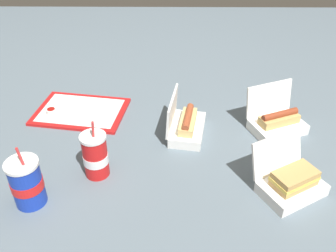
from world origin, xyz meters
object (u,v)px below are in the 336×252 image
soda_cup_right (27,183)px  clamshell_hotdog_front (277,121)px  ketchup_cup (51,111)px  plastic_fork (79,103)px  clamshell_hotdog_left (186,125)px  food_tray (81,111)px  soda_cup_front (95,156)px  clamshell_sandwich_back (291,182)px

soda_cup_right → clamshell_hotdog_front: bearing=24.8°
ketchup_cup → plastic_fork: (0.09, 0.08, -0.01)m
ketchup_cup → clamshell_hotdog_left: bearing=-11.6°
food_tray → soda_cup_right: soda_cup_right is taller
soda_cup_front → soda_cup_right: size_ratio=1.00×
food_tray → plastic_fork: bearing=110.8°
ketchup_cup → food_tray: bearing=15.0°
clamshell_sandwich_back → food_tray: bearing=149.2°
clamshell_hotdog_left → plastic_fork: bearing=156.9°
soda_cup_front → soda_cup_right: same height
food_tray → plastic_fork: size_ratio=3.69×
clamshell_hotdog_left → soda_cup_front: bearing=-142.8°
food_tray → soda_cup_front: 0.41m
clamshell_hotdog_left → soda_cup_right: bearing=-143.5°
plastic_fork → soda_cup_front: bearing=-93.9°
plastic_fork → soda_cup_right: soda_cup_right is taller
ketchup_cup → clamshell_hotdog_front: (0.91, -0.09, 0.01)m
plastic_fork → soda_cup_right: bearing=-116.9°
food_tray → clamshell_hotdog_front: (0.80, -0.12, 0.03)m
plastic_fork → soda_cup_front: size_ratio=0.50×
soda_cup_right → clamshell_hotdog_left: bearing=36.5°
clamshell_hotdog_left → ketchup_cup: bearing=168.4°
clamshell_hotdog_left → soda_cup_front: soda_cup_front is taller
clamshell_sandwich_back → soda_cup_right: bearing=-176.4°
plastic_fork → clamshell_hotdog_left: clamshell_hotdog_left is taller
food_tray → soda_cup_front: (0.13, -0.38, 0.07)m
food_tray → clamshell_hotdog_front: 0.81m
clamshell_hotdog_front → soda_cup_right: soda_cup_right is taller
clamshell_sandwich_back → soda_cup_front: (-0.63, 0.08, 0.04)m
food_tray → plastic_fork: plastic_fork is taller
plastic_fork → clamshell_hotdog_front: bearing=-35.2°
clamshell_hotdog_left → food_tray: bearing=161.9°
clamshell_sandwich_back → clamshell_hotdog_front: (0.03, 0.34, -0.00)m
clamshell_hotdog_front → clamshell_sandwich_back: bearing=-95.6°
food_tray → ketchup_cup: bearing=-165.0°
clamshell_hotdog_left → soda_cup_right: 0.61m
food_tray → clamshell_sandwich_back: clamshell_sandwich_back is taller
food_tray → clamshell_hotdog_left: bearing=-18.1°
food_tray → soda_cup_front: soda_cup_front is taller
clamshell_sandwich_back → soda_cup_right: soda_cup_right is taller
food_tray → ketchup_cup: ketchup_cup is taller
plastic_fork → clamshell_sandwich_back: size_ratio=0.43×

